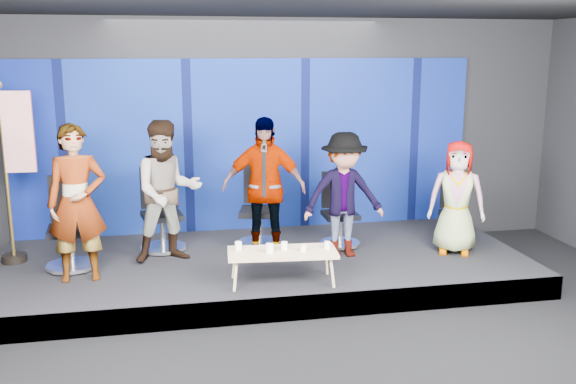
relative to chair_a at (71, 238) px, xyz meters
name	(u,v)px	position (x,y,z in m)	size (l,w,h in m)	color
ground	(302,363)	(2.46, -2.54, -0.68)	(10.00, 10.00, 0.00)	black
room_walls	(303,117)	(2.46, -2.54, 1.75)	(10.02, 8.02, 3.51)	black
riser	(263,267)	(2.46, -0.04, -0.53)	(7.00, 3.00, 0.30)	black
backdrop	(247,145)	(2.46, 1.41, 0.92)	(7.00, 0.08, 2.60)	navy
chair_a	(71,238)	(0.00, 0.00, 0.00)	(0.71, 0.71, 1.17)	silver
panelist_a	(77,203)	(0.17, -0.48, 0.56)	(0.69, 0.45, 1.89)	black
chair_b	(162,223)	(1.14, 0.55, -0.01)	(0.75, 0.75, 1.15)	silver
panelist_b	(167,192)	(1.23, 0.05, 0.54)	(0.90, 0.70, 1.86)	black
chair_c	(259,219)	(2.50, 0.49, 0.00)	(0.79, 0.79, 1.16)	silver
panelist_c	(264,188)	(2.49, -0.02, 0.56)	(1.10, 0.46, 1.88)	black
chair_d	(339,221)	(3.62, 0.29, -0.04)	(0.58, 0.58, 1.04)	silver
panelist_d	(344,195)	(3.53, -0.21, 0.46)	(1.08, 0.62, 1.68)	black
chair_e	(453,221)	(5.26, 0.10, -0.07)	(0.71, 0.71, 0.95)	silver
panelist_e	(457,198)	(5.07, -0.36, 0.39)	(0.75, 0.49, 1.54)	black
coffee_table	(282,253)	(2.54, -1.07, -0.02)	(1.33, 0.65, 0.40)	tan
mug_a	(238,246)	(2.03, -0.94, 0.06)	(0.08, 0.08, 0.10)	white
mug_b	(270,248)	(2.38, -1.12, 0.07)	(0.09, 0.09, 0.11)	white
mug_c	(284,246)	(2.57, -1.02, 0.06)	(0.08, 0.08, 0.09)	white
mug_d	(303,248)	(2.78, -1.14, 0.05)	(0.07, 0.07, 0.08)	white
mug_e	(327,245)	(3.08, -1.09, 0.05)	(0.07, 0.07, 0.09)	white
flag_stand	(15,168)	(-0.66, 0.35, 0.86)	(0.54, 0.31, 2.35)	black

